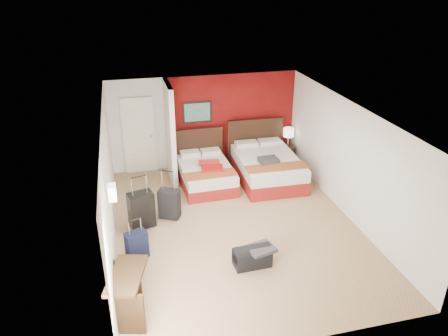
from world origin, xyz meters
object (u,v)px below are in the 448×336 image
object	(u,v)px
red_suitcase_open	(210,165)
nightstand	(287,154)
table_lamp	(288,137)
bed_right	(268,169)
suitcase_navy	(137,246)
duffel_bag	(252,257)
bed_left	(206,175)
suitcase_black	(142,211)
suitcase_charcoal	(169,205)
desk	(129,294)

from	to	relation	value
red_suitcase_open	nightstand	distance (m)	2.57
table_lamp	bed_right	bearing A→B (deg)	-134.80
nightstand	suitcase_navy	xyz separation A→B (m)	(-4.35, -3.45, 0.02)
duffel_bag	table_lamp	bearing A→B (deg)	58.03
bed_left	nightstand	bearing A→B (deg)	16.04
nightstand	suitcase_black	size ratio (longest dim) A/B	0.65
bed_left	suitcase_navy	distance (m)	3.24
suitcase_charcoal	desk	size ratio (longest dim) A/B	0.68
bed_right	nightstand	xyz separation A→B (m)	(0.89, 0.90, -0.07)
table_lamp	desk	distance (m)	6.69
suitcase_charcoal	suitcase_navy	size ratio (longest dim) A/B	1.20
nightstand	suitcase_charcoal	xyz separation A→B (m)	(-3.57, -2.15, 0.08)
table_lamp	suitcase_navy	world-z (taller)	table_lamp
suitcase_charcoal	duffel_bag	xyz separation A→B (m)	(1.26, -2.02, -0.15)
suitcase_black	table_lamp	bearing A→B (deg)	14.89
nightstand	suitcase_charcoal	distance (m)	4.17
red_suitcase_open	suitcase_navy	distance (m)	3.24
table_lamp	duffel_bag	world-z (taller)	table_lamp
suitcase_charcoal	duffel_bag	size ratio (longest dim) A/B	0.96
bed_right	red_suitcase_open	distance (m)	1.52
bed_right	nightstand	world-z (taller)	bed_right
suitcase_black	desk	distance (m)	2.55
bed_left	nightstand	xyz separation A→B (m)	(2.49, 0.80, -0.02)
red_suitcase_open	suitcase_charcoal	world-z (taller)	suitcase_charcoal
bed_right	suitcase_black	world-z (taller)	suitcase_black
suitcase_charcoal	desk	world-z (taller)	desk
table_lamp	duffel_bag	size ratio (longest dim) A/B	0.77
red_suitcase_open	nightstand	xyz separation A→B (m)	(2.39, 0.90, -0.33)
red_suitcase_open	table_lamp	bearing A→B (deg)	29.54
suitcase_navy	duffel_bag	world-z (taller)	suitcase_navy
bed_left	suitcase_charcoal	distance (m)	1.73
suitcase_navy	desk	bearing A→B (deg)	-119.27
suitcase_charcoal	red_suitcase_open	bearing A→B (deg)	73.19
desk	duffel_bag	bearing A→B (deg)	33.48
bed_left	red_suitcase_open	distance (m)	0.34
nightstand	bed_left	bearing A→B (deg)	-157.08
suitcase_black	suitcase_charcoal	bearing A→B (deg)	5.62
suitcase_charcoal	desk	distance (m)	2.92
bed_right	nightstand	size ratio (longest dim) A/B	4.27
nightstand	suitcase_navy	bearing A→B (deg)	-136.43
duffel_bag	desk	xyz separation A→B (m)	(-2.24, -0.73, 0.23)
bed_right	nightstand	distance (m)	1.26
suitcase_navy	red_suitcase_open	bearing A→B (deg)	30.98
nightstand	suitcase_black	distance (m)	4.81
bed_left	red_suitcase_open	xyz separation A→B (m)	(0.10, -0.10, 0.31)
red_suitcase_open	duffel_bag	world-z (taller)	red_suitcase_open
table_lamp	suitcase_black	xyz separation A→B (m)	(-4.18, -2.37, -0.38)
table_lamp	bed_left	bearing A→B (deg)	-162.25
bed_left	bed_right	world-z (taller)	bed_right
duffel_bag	bed_right	bearing A→B (deg)	63.55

